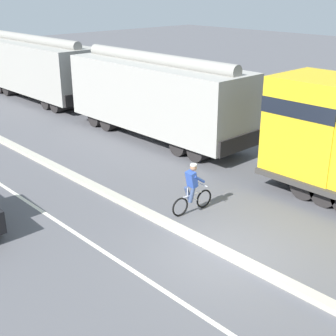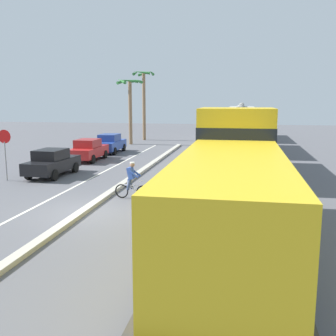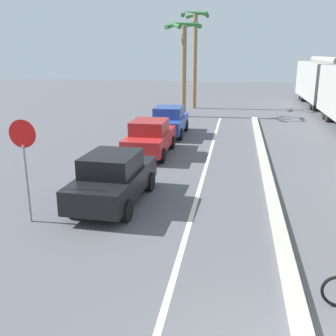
{
  "view_description": "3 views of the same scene",
  "coord_description": "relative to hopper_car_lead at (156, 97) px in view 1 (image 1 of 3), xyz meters",
  "views": [
    {
      "loc": [
        -9.03,
        -7.26,
        7.12
      ],
      "look_at": [
        0.88,
        3.25,
        1.48
      ],
      "focal_mm": 50.0,
      "sensor_mm": 36.0,
      "label": 1
    },
    {
      "loc": [
        6.22,
        -14.5,
        4.5
      ],
      "look_at": [
        3.23,
        1.16,
        1.73
      ],
      "focal_mm": 42.0,
      "sensor_mm": 36.0,
      "label": 2
    },
    {
      "loc": [
        -1.26,
        -4.19,
        4.58
      ],
      "look_at": [
        -3.43,
        8.19,
        0.85
      ],
      "focal_mm": 42.0,
      "sensor_mm": 36.0,
      "label": 3
    }
  ],
  "objects": [
    {
      "name": "ground_plane",
      "position": [
        -5.97,
        -9.5,
        -2.08
      ],
      "size": [
        120.0,
        120.0,
        0.0
      ],
      "primitive_type": "plane",
      "color": "#56565B"
    },
    {
      "name": "median_curb",
      "position": [
        -5.97,
        -3.5,
        -2.0
      ],
      "size": [
        0.36,
        36.0,
        0.16
      ],
      "primitive_type": "cube",
      "color": "#B2AD9E",
      "rests_on": "ground"
    },
    {
      "name": "lane_stripe",
      "position": [
        -8.37,
        -3.5,
        -2.07
      ],
      "size": [
        0.14,
        36.0,
        0.01
      ],
      "primitive_type": "cube",
      "color": "silver",
      "rests_on": "ground"
    },
    {
      "name": "hopper_car_lead",
      "position": [
        0.0,
        0.0,
        0.0
      ],
      "size": [
        2.9,
        10.6,
        4.18
      ],
      "color": "#A4A29A",
      "rests_on": "ground"
    },
    {
      "name": "hopper_car_middle",
      "position": [
        0.0,
        11.6,
        0.0
      ],
      "size": [
        2.9,
        10.6,
        4.18
      ],
      "color": "#9F9C95",
      "rests_on": "ground"
    },
    {
      "name": "cyclist",
      "position": [
        -4.7,
        -7.0,
        -1.26
      ],
      "size": [
        1.71,
        0.49,
        1.71
      ],
      "color": "black",
      "rests_on": "ground"
    }
  ]
}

